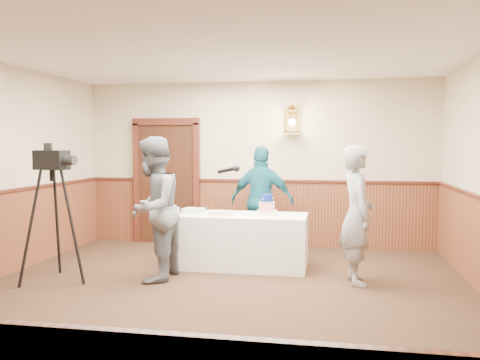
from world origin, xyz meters
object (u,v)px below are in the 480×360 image
object	(u,v)px
sheet_cake_yellow	(221,213)
baker	(357,215)
display_table	(243,241)
tiered_cake	(267,207)
assistant_p	(262,201)
sheet_cake_green	(194,211)
tv_camera_rig	(53,223)
interviewer	(153,209)

from	to	relation	value
sheet_cake_yellow	baker	bearing A→B (deg)	-12.94
sheet_cake_yellow	display_table	bearing A→B (deg)	28.90
tiered_cake	assistant_p	bearing A→B (deg)	103.01
sheet_cake_green	baker	bearing A→B (deg)	-14.91
tv_camera_rig	baker	bearing A→B (deg)	17.59
display_table	tiered_cake	bearing A→B (deg)	8.64
tiered_cake	sheet_cake_green	world-z (taller)	tiered_cake
baker	sheet_cake_yellow	bearing A→B (deg)	65.56
sheet_cake_green	interviewer	size ratio (longest dim) A/B	0.16
baker	assistant_p	distance (m)	1.94
baker	tv_camera_rig	bearing A→B (deg)	87.57
sheet_cake_green	baker	size ratio (longest dim) A/B	0.17
tv_camera_rig	interviewer	bearing A→B (deg)	21.89
display_table	tiered_cake	size ratio (longest dim) A/B	5.92
display_table	assistant_p	distance (m)	0.94
sheet_cake_yellow	baker	xyz separation A→B (m)	(1.82, -0.42, 0.08)
tiered_cake	sheet_cake_yellow	xyz separation A→B (m)	(-0.61, -0.20, -0.08)
sheet_cake_yellow	interviewer	distance (m)	1.03
display_table	assistant_p	bearing A→B (deg)	78.15
display_table	sheet_cake_green	world-z (taller)	sheet_cake_green
baker	assistant_p	xyz separation A→B (m)	(-1.38, 1.36, -0.01)
sheet_cake_green	tiered_cake	bearing A→B (deg)	1.01
baker	interviewer	bearing A→B (deg)	85.47
tiered_cake	baker	size ratio (longest dim) A/B	0.18
assistant_p	sheet_cake_yellow	bearing A→B (deg)	72.36
sheet_cake_green	interviewer	xyz separation A→B (m)	(-0.28, -0.91, 0.13)
sheet_cake_green	baker	xyz separation A→B (m)	(2.26, -0.60, 0.08)
sheet_cake_green	tv_camera_rig	bearing A→B (deg)	-141.18
tiered_cake	sheet_cake_yellow	distance (m)	0.65
sheet_cake_yellow	interviewer	bearing A→B (deg)	-134.74
assistant_p	tv_camera_rig	bearing A→B (deg)	46.90
tiered_cake	baker	distance (m)	1.35
assistant_p	tiered_cake	bearing A→B (deg)	110.41
display_table	sheet_cake_yellow	bearing A→B (deg)	-151.10
sheet_cake_yellow	tiered_cake	bearing A→B (deg)	18.34
interviewer	assistant_p	world-z (taller)	interviewer
tv_camera_rig	sheet_cake_yellow	bearing A→B (deg)	36.21
sheet_cake_yellow	assistant_p	world-z (taller)	assistant_p
interviewer	assistant_p	size ratio (longest dim) A/B	1.07
tiered_cake	tv_camera_rig	size ratio (longest dim) A/B	0.18
interviewer	baker	distance (m)	2.56
sheet_cake_yellow	assistant_p	distance (m)	1.05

